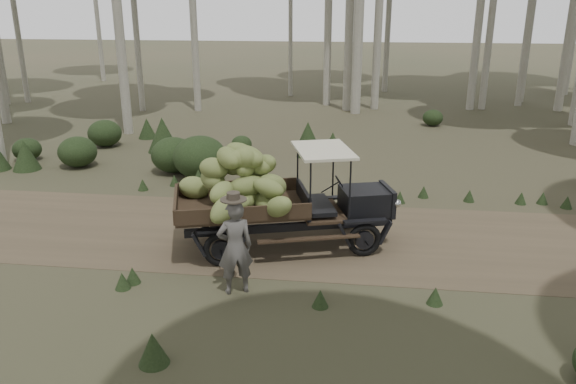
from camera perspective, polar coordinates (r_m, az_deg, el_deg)
name	(u,v)px	position (r m, az deg, el deg)	size (l,w,h in m)	color
ground	(367,239)	(11.70, 8.06, -4.79)	(120.00, 120.00, 0.00)	#473D2B
dirt_track	(367,239)	(11.70, 8.06, -4.77)	(70.00, 4.00, 0.01)	brown
banana_truck	(262,188)	(10.73, -2.62, 0.40)	(4.50, 2.80, 2.21)	black
farmer	(235,246)	(9.28, -5.41, -5.51)	(0.70, 0.59, 1.77)	#514E4A
undergrowth	(331,249)	(9.87, 4.35, -5.79)	(21.18, 24.47, 1.39)	#233319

